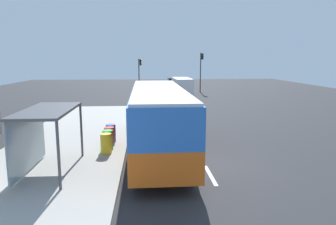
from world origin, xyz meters
TOP-DOWN VIEW (x-y plane):
  - ground_plane at (0.00, 14.00)m, footprint 56.00×92.00m
  - sidewalk_platform at (-6.40, 2.00)m, footprint 6.20×30.00m
  - lane_stripe_seg_1 at (0.25, -1.00)m, footprint 0.16×2.20m
  - lane_stripe_seg_2 at (0.25, 4.00)m, footprint 0.16×2.20m
  - lane_stripe_seg_3 at (0.25, 9.00)m, footprint 0.16×2.20m
  - lane_stripe_seg_4 at (0.25, 14.00)m, footprint 0.16×2.20m
  - lane_stripe_seg_5 at (0.25, 19.00)m, footprint 0.16×2.20m
  - lane_stripe_seg_6 at (0.25, 24.00)m, footprint 0.16×2.20m
  - lane_stripe_seg_7 at (0.25, 29.00)m, footprint 0.16×2.20m
  - bus at (-1.71, 2.31)m, footprint 2.60×11.03m
  - white_van at (2.20, 25.45)m, footprint 2.19×5.27m
  - sedan_near at (2.30, 39.29)m, footprint 2.01×4.48m
  - sedan_far at (2.30, 28.17)m, footprint 1.88×4.42m
  - recycling_bin_yellow at (-4.20, 1.75)m, footprint 0.52×0.52m
  - recycling_bin_green at (-4.20, 2.45)m, footprint 0.52×0.52m
  - recycling_bin_red at (-4.20, 3.15)m, footprint 0.52×0.52m
  - recycling_bin_blue at (-4.20, 3.85)m, footprint 0.52×0.52m
  - traffic_light_near_side at (5.49, 30.77)m, footprint 0.49×0.28m
  - traffic_light_far_side at (-3.10, 31.57)m, footprint 0.49×0.28m
  - bus_shelter at (-6.41, -0.49)m, footprint 1.80×4.00m

SIDE VIEW (x-z plane):
  - ground_plane at x=0.00m, z-range -0.04..0.00m
  - lane_stripe_seg_1 at x=0.25m, z-range 0.00..0.01m
  - lane_stripe_seg_2 at x=0.25m, z-range 0.00..0.01m
  - lane_stripe_seg_3 at x=0.25m, z-range 0.00..0.01m
  - lane_stripe_seg_4 at x=0.25m, z-range 0.00..0.01m
  - lane_stripe_seg_5 at x=0.25m, z-range 0.00..0.01m
  - lane_stripe_seg_6 at x=0.25m, z-range 0.00..0.01m
  - lane_stripe_seg_7 at x=0.25m, z-range 0.00..0.01m
  - sidewalk_platform at x=-6.40m, z-range 0.00..0.18m
  - recycling_bin_yellow at x=-4.20m, z-range 0.18..1.13m
  - recycling_bin_green at x=-4.20m, z-range 0.18..1.13m
  - recycling_bin_red at x=-4.20m, z-range 0.18..1.13m
  - recycling_bin_blue at x=-4.20m, z-range 0.18..1.13m
  - sedan_near at x=2.30m, z-range 0.03..1.55m
  - sedan_far at x=2.30m, z-range 0.03..1.55m
  - white_van at x=2.20m, z-range 0.19..2.49m
  - bus at x=-1.71m, z-range 0.24..3.45m
  - bus_shelter at x=-6.41m, z-range 0.85..3.35m
  - traffic_light_far_side at x=-3.10m, z-range 0.79..5.44m
  - traffic_light_near_side at x=5.49m, z-range 0.87..6.34m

